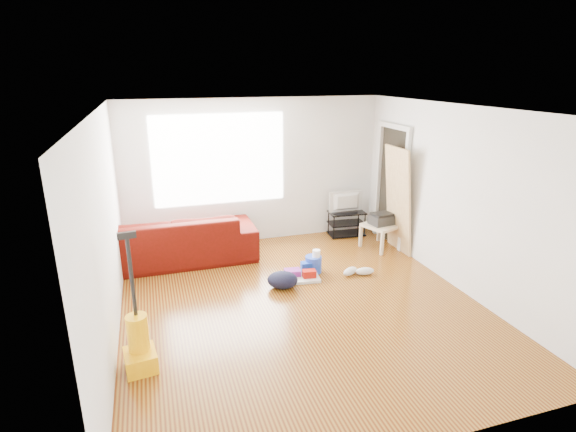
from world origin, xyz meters
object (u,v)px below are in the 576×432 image
object	(u,v)px
cleaning_tray	(301,274)
vacuum	(139,344)
side_table	(381,228)
backpack	(283,288)
bucket	(313,272)
sofa	(174,261)
tv_stand	(346,223)

from	to	relation	value
cleaning_tray	vacuum	world-z (taller)	vacuum
side_table	backpack	xyz separation A→B (m)	(-2.05, -0.95, -0.36)
cleaning_tray	bucket	bearing A→B (deg)	28.96
sofa	cleaning_tray	bearing A→B (deg)	145.66
side_table	bucket	xyz separation A→B (m)	(-1.45, -0.59, -0.36)
tv_stand	bucket	xyz separation A→B (m)	(-1.15, -1.33, -0.23)
side_table	vacuum	bearing A→B (deg)	-150.68
bucket	backpack	size ratio (longest dim) A/B	0.59
backpack	sofa	bearing A→B (deg)	154.98
sofa	tv_stand	world-z (taller)	tv_stand
sofa	vacuum	distance (m)	2.75
bucket	cleaning_tray	distance (m)	0.29
cleaning_tray	sofa	bearing A→B (deg)	145.66
tv_stand	cleaning_tray	size ratio (longest dim) A/B	1.18
cleaning_tray	vacuum	distance (m)	2.72
cleaning_tray	backpack	world-z (taller)	cleaning_tray
side_table	bucket	size ratio (longest dim) A/B	2.67
bucket	vacuum	size ratio (longest dim) A/B	0.17
side_table	vacuum	distance (m)	4.53
sofa	backpack	distance (m)	1.99
sofa	bucket	xyz separation A→B (m)	(1.99, -1.06, 0.00)
vacuum	side_table	bearing A→B (deg)	22.08
bucket	backpack	distance (m)	0.70
tv_stand	vacuum	xyz separation A→B (m)	(-3.65, -2.96, 0.04)
backpack	cleaning_tray	bearing A→B (deg)	53.42
tv_stand	side_table	size ratio (longest dim) A/B	1.01
bucket	vacuum	bearing A→B (deg)	-146.89
sofa	side_table	bearing A→B (deg)	172.19
bucket	tv_stand	bearing A→B (deg)	49.17
side_table	vacuum	xyz separation A→B (m)	(-3.95, -2.22, -0.09)
sofa	side_table	distance (m)	3.49
sofa	vacuum	xyz separation A→B (m)	(-0.51, -2.69, 0.27)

